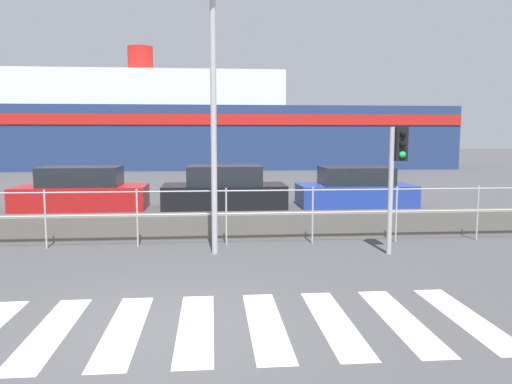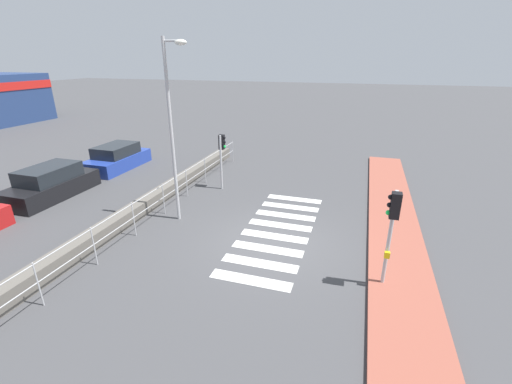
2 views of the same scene
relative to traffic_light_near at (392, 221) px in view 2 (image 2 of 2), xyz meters
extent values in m
plane|color=#424244|center=(1.50, 3.56, -2.06)|extent=(160.00, 160.00, 0.00)
cube|color=#934C3D|center=(1.50, -0.54, -2.00)|extent=(24.00, 1.80, 0.12)
cube|color=silver|center=(-0.77, 3.56, -2.05)|extent=(0.45, 2.40, 0.01)
cube|color=silver|center=(0.13, 3.56, -2.05)|extent=(0.45, 2.40, 0.01)
cube|color=silver|center=(1.03, 3.56, -2.05)|extent=(0.45, 2.40, 0.01)
cube|color=silver|center=(1.93, 3.56, -2.05)|extent=(0.45, 2.40, 0.01)
cube|color=silver|center=(2.83, 3.56, -2.05)|extent=(0.45, 2.40, 0.01)
cube|color=silver|center=(3.73, 3.56, -2.05)|extent=(0.45, 2.40, 0.01)
cube|color=silver|center=(4.63, 3.56, -2.05)|extent=(0.45, 2.40, 0.01)
cube|color=silver|center=(5.53, 3.56, -2.05)|extent=(0.45, 2.40, 0.01)
cube|color=#605B54|center=(1.50, 9.18, -1.77)|extent=(19.42, 0.55, 0.57)
cylinder|color=#B2B2B5|center=(1.50, 8.31, -0.84)|extent=(17.48, 0.03, 0.03)
cylinder|color=#B2B2B5|center=(1.50, 8.31, -1.35)|extent=(17.48, 0.03, 0.03)
cylinder|color=#B2B2B5|center=(-3.36, 8.31, -1.42)|extent=(0.04, 0.04, 1.28)
cylinder|color=#B2B2B5|center=(-1.42, 8.31, -1.42)|extent=(0.04, 0.04, 1.28)
cylinder|color=#B2B2B5|center=(0.52, 8.31, -1.42)|extent=(0.04, 0.04, 1.28)
cylinder|color=#B2B2B5|center=(2.47, 8.31, -1.42)|extent=(0.04, 0.04, 1.28)
cylinder|color=#B2B2B5|center=(4.41, 8.31, -1.42)|extent=(0.04, 0.04, 1.28)
cylinder|color=#B2B2B5|center=(6.35, 8.31, -1.42)|extent=(0.04, 0.04, 1.28)
cylinder|color=#B2B2B5|center=(8.29, 8.31, -1.42)|extent=(0.04, 0.04, 1.28)
cylinder|color=#B2B2B5|center=(10.23, 8.31, -1.42)|extent=(0.04, 0.04, 1.28)
cylinder|color=#B2B2B5|center=(0.10, -0.01, -0.63)|extent=(0.10, 0.10, 2.85)
cube|color=black|center=(-0.07, -0.01, 0.45)|extent=(0.24, 0.24, 0.68)
sphere|color=black|center=(-0.07, 0.13, 0.66)|extent=(0.13, 0.13, 0.13)
sphere|color=black|center=(-0.07, 0.13, 0.45)|extent=(0.13, 0.13, 0.13)
sphere|color=#19D84C|center=(-0.07, 0.13, 0.24)|extent=(0.13, 0.13, 0.13)
cube|color=yellow|center=(-0.01, -0.01, -1.01)|extent=(0.10, 0.14, 0.18)
cylinder|color=#B2B2B5|center=(5.78, 7.18, -0.76)|extent=(0.10, 0.10, 2.60)
cube|color=black|center=(5.95, 7.18, 0.21)|extent=(0.24, 0.24, 0.68)
sphere|color=black|center=(5.95, 7.04, 0.42)|extent=(0.13, 0.13, 0.13)
sphere|color=black|center=(5.95, 7.04, 0.21)|extent=(0.13, 0.13, 0.13)
sphere|color=#19D84C|center=(5.95, 7.04, 0.00)|extent=(0.13, 0.13, 0.13)
cylinder|color=#B2B2B5|center=(2.20, 7.51, 1.24)|extent=(0.12, 0.12, 6.59)
cylinder|color=#B2B2B5|center=(2.20, 7.19, 4.38)|extent=(0.07, 0.64, 0.07)
ellipsoid|color=silver|center=(2.20, 6.87, 4.33)|extent=(0.32, 0.42, 0.19)
cube|color=black|center=(2.57, 14.16, -1.67)|extent=(4.12, 1.77, 0.78)
cube|color=#1E2328|center=(2.57, 14.16, -0.95)|extent=(2.47, 1.56, 0.64)
cube|color=#233D9E|center=(7.10, 14.16, -1.69)|extent=(3.94, 1.81, 0.74)
cube|color=#1E2328|center=(7.10, 14.16, -1.01)|extent=(2.37, 1.59, 0.61)
camera|label=1|loc=(2.16, -2.62, 0.38)|focal=35.00mm
camera|label=2|loc=(-8.52, 0.98, 3.88)|focal=24.00mm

